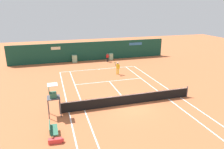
% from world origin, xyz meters
% --- Properties ---
extents(ground_plane, '(80.00, 80.00, 0.01)m').
position_xyz_m(ground_plane, '(-0.00, 0.58, 0.00)').
color(ground_plane, '#BC6038').
extents(tennis_net, '(12.10, 0.10, 1.07)m').
position_xyz_m(tennis_net, '(0.00, 0.00, 0.51)').
color(tennis_net, '#4C4C51').
rests_on(tennis_net, ground_plane).
extents(sponsor_back_wall, '(25.00, 1.02, 2.99)m').
position_xyz_m(sponsor_back_wall, '(-0.01, 16.97, 1.44)').
color(sponsor_back_wall, '#144233').
rests_on(sponsor_back_wall, ground_plane).
extents(umpire_chair, '(1.00, 1.00, 2.66)m').
position_xyz_m(umpire_chair, '(-6.44, -0.17, 1.70)').
color(umpire_chair, '#47474C').
rests_on(umpire_chair, ground_plane).
extents(player_bench, '(0.54, 1.42, 0.88)m').
position_xyz_m(player_bench, '(-6.68, -3.03, 0.51)').
color(player_bench, '#38383D').
rests_on(player_bench, ground_plane).
extents(equipment_bag, '(1.00, 0.37, 0.32)m').
position_xyz_m(equipment_bag, '(-6.48, -3.95, 0.16)').
color(equipment_bag, '#DB3838').
rests_on(equipment_bag, ground_plane).
extents(player_on_baseline, '(0.83, 0.63, 1.82)m').
position_xyz_m(player_on_baseline, '(1.76, 8.66, 0.96)').
color(player_on_baseline, yellow).
rests_on(player_on_baseline, ground_plane).
extents(ball_kid_left_post, '(0.45, 0.22, 1.35)m').
position_xyz_m(ball_kid_left_post, '(2.26, 15.28, 0.78)').
color(ball_kid_left_post, black).
rests_on(ball_kid_left_post, ground_plane).
extents(tennis_ball_mid_court, '(0.07, 0.07, 0.07)m').
position_xyz_m(tennis_ball_mid_court, '(4.08, 2.93, 0.03)').
color(tennis_ball_mid_court, '#CCE033').
rests_on(tennis_ball_mid_court, ground_plane).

